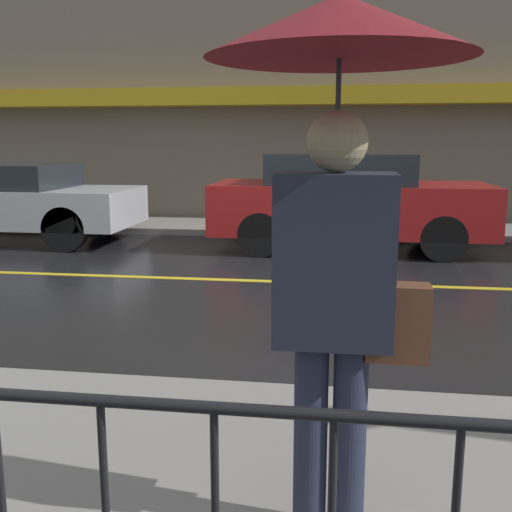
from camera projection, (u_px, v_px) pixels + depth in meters
ground_plane at (235, 280)px, 7.53m from camera, size 80.00×80.00×0.00m
sidewalk_near at (67, 486)px, 2.94m from camera, size 28.00×2.56×0.11m
sidewalk_far at (274, 227)px, 11.75m from camera, size 28.00×1.84×0.11m
lane_marking at (235, 280)px, 7.53m from camera, size 25.20×0.12×0.01m
building_storefront at (281, 75)px, 12.20m from camera, size 28.00×0.85×6.14m
pedestrian at (339, 136)px, 2.21m from camera, size 0.98×0.98×2.13m
car_silver at (12, 200)px, 10.33m from camera, size 4.18×1.83×1.34m
car_red at (348, 201)px, 9.51m from camera, size 4.31×1.79×1.53m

